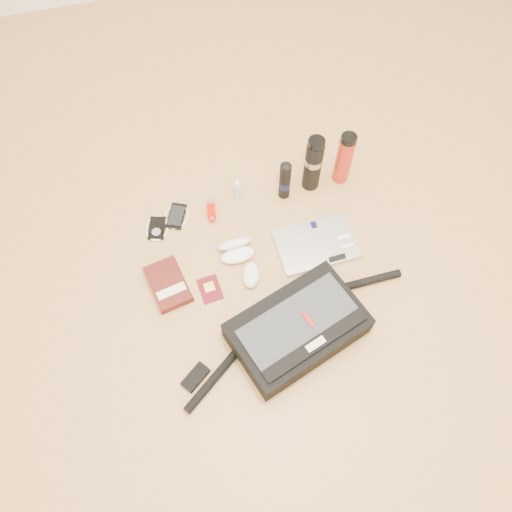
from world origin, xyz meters
name	(u,v)px	position (x,y,z in m)	size (l,w,h in m)	color
ground	(273,288)	(0.00, 0.00, 0.00)	(4.00, 4.00, 0.00)	#B7864C
messenger_bag	(297,329)	(0.03, -0.21, 0.06)	(0.95, 0.44, 0.14)	black
laptop	(316,244)	(0.23, 0.15, 0.01)	(0.33, 0.23, 0.03)	#ABABAD
book	(169,284)	(-0.40, 0.12, 0.02)	(0.18, 0.23, 0.04)	#43130F
passport	(210,289)	(-0.25, 0.06, 0.00)	(0.09, 0.12, 0.01)	#500A12
mouse	(251,275)	(-0.07, 0.07, 0.02)	(0.10, 0.13, 0.04)	silver
sunglasses_case	(236,250)	(-0.11, 0.19, 0.03)	(0.15, 0.13, 0.08)	white
ipod	(157,228)	(-0.41, 0.40, 0.01)	(0.12, 0.13, 0.01)	black
phone	(177,216)	(-0.31, 0.44, 0.01)	(0.14, 0.15, 0.01)	black
inhaler	(211,210)	(-0.16, 0.42, 0.02)	(0.04, 0.12, 0.03)	#B30C00
spray_bottle	(238,190)	(-0.03, 0.47, 0.05)	(0.04, 0.04, 0.11)	#9CC1D5
aerosol_can	(285,180)	(0.17, 0.43, 0.11)	(0.07, 0.07, 0.21)	black
thermos_black	(313,164)	(0.30, 0.45, 0.15)	(0.10, 0.10, 0.29)	black
thermos_red	(344,159)	(0.44, 0.45, 0.14)	(0.08, 0.08, 0.27)	#B12518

